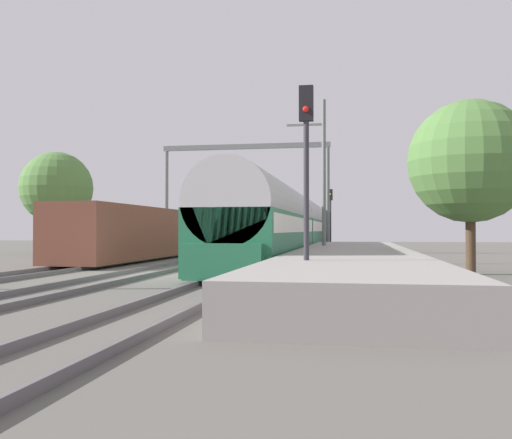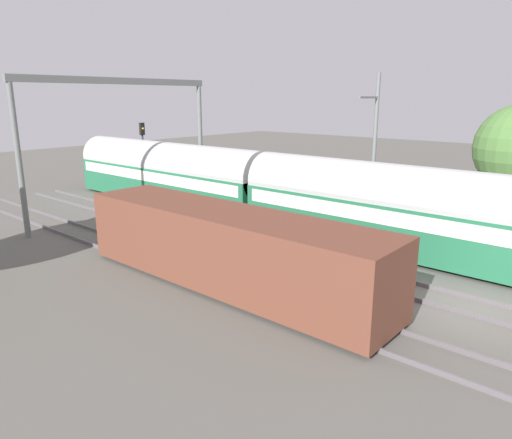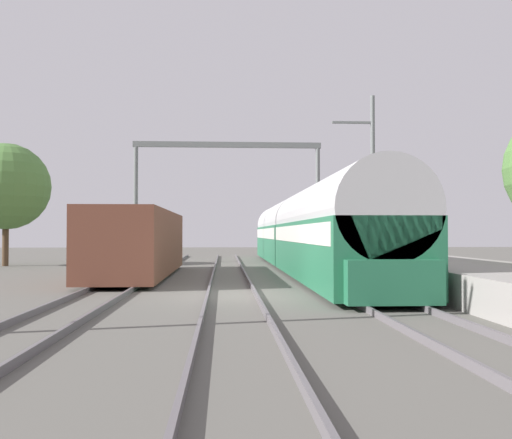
% 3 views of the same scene
% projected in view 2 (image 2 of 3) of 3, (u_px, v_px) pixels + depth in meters
% --- Properties ---
extents(ground, '(120.00, 120.00, 0.00)m').
position_uv_depth(ground, '(477.00, 309.00, 15.62)').
color(ground, '#5B5952').
extents(track_far_west, '(1.52, 60.00, 0.16)m').
position_uv_depth(track_far_west, '(433.00, 355.00, 12.72)').
color(track_far_west, '#5D585B').
rests_on(track_far_west, ground).
extents(track_west, '(1.52, 60.00, 0.16)m').
position_uv_depth(track_west, '(477.00, 307.00, 15.60)').
color(track_west, '#5D585B').
rests_on(track_west, ground).
extents(track_east, '(1.52, 60.00, 0.16)m').
position_uv_depth(track_east, '(508.00, 274.00, 18.47)').
color(track_east, '#5D585B').
rests_on(track_east, ground).
extents(platform, '(4.40, 28.00, 0.90)m').
position_uv_depth(platform, '(484.00, 235.00, 22.44)').
color(platform, gray).
rests_on(platform, ground).
extents(passenger_train, '(2.93, 32.85, 3.82)m').
position_uv_depth(passenger_train, '(263.00, 188.00, 25.89)').
color(passenger_train, '#236B47').
rests_on(passenger_train, ground).
extents(freight_car, '(2.80, 13.00, 2.70)m').
position_uv_depth(freight_car, '(228.00, 248.00, 17.20)').
color(freight_car, brown).
rests_on(freight_car, ground).
extents(person_crossing, '(0.25, 0.41, 1.73)m').
position_uv_depth(person_crossing, '(182.00, 182.00, 33.21)').
color(person_crossing, '#262626').
rests_on(person_crossing, ground).
extents(railway_signal_far, '(0.36, 0.30, 4.97)m').
position_uv_depth(railway_signal_far, '(143.00, 147.00, 35.44)').
color(railway_signal_far, '#2D2D33').
rests_on(railway_signal_far, ground).
extents(catenary_gantry, '(12.25, 0.28, 7.86)m').
position_uv_depth(catenary_gantry, '(122.00, 119.00, 26.60)').
color(catenary_gantry, slate).
rests_on(catenary_gantry, ground).
extents(catenary_pole_east_mid, '(1.90, 0.20, 8.00)m').
position_uv_depth(catenary_pole_east_mid, '(374.00, 152.00, 23.74)').
color(catenary_pole_east_mid, slate).
rests_on(catenary_pole_east_mid, ground).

